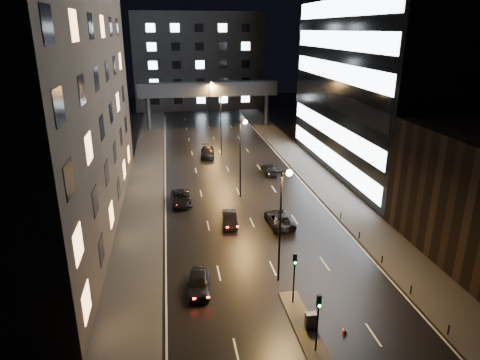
{
  "coord_description": "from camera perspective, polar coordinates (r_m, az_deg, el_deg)",
  "views": [
    {
      "loc": [
        -8.65,
        -23.34,
        20.8
      ],
      "look_at": [
        -0.83,
        23.35,
        4.0
      ],
      "focal_mm": 32.0,
      "sensor_mm": 36.0,
      "label": 1
    }
  ],
  "objects": [
    {
      "name": "ground",
      "position": [
        67.22,
        -1.65,
        1.51
      ],
      "size": [
        160.0,
        160.0,
        0.0
      ],
      "primitive_type": "plane",
      "color": "black",
      "rests_on": "ground"
    },
    {
      "name": "sidewalk_left",
      "position": [
        62.03,
        -12.51,
        -0.46
      ],
      "size": [
        5.0,
        110.0,
        0.15
      ],
      "primitive_type": "cube",
      "color": "#383533",
      "rests_on": "ground"
    },
    {
      "name": "sidewalk_right",
      "position": [
        65.42,
        9.87,
        0.77
      ],
      "size": [
        5.0,
        110.0,
        0.15
      ],
      "primitive_type": "cube",
      "color": "#383533",
      "rests_on": "ground"
    },
    {
      "name": "building_left",
      "position": [
        49.33,
        -27.03,
        16.6
      ],
      "size": [
        15.0,
        48.0,
        40.0
      ],
      "primitive_type": "cube",
      "color": "#2D2319",
      "rests_on": "ground"
    },
    {
      "name": "building_right_glass",
      "position": [
        68.23,
        21.35,
        19.73
      ],
      "size": [
        20.0,
        36.0,
        45.0
      ],
      "primitive_type": "cube",
      "color": "black",
      "rests_on": "ground"
    },
    {
      "name": "building_far",
      "position": [
        121.93,
        -5.63,
        15.55
      ],
      "size": [
        34.0,
        14.0,
        25.0
      ],
      "primitive_type": "cube",
      "color": "#333335",
      "rests_on": "ground"
    },
    {
      "name": "skybridge",
      "position": [
        94.56,
        -4.27,
        11.91
      ],
      "size": [
        30.0,
        3.0,
        10.0
      ],
      "color": "#333335",
      "rests_on": "ground"
    },
    {
      "name": "median_island",
      "position": [
        33.93,
        8.28,
        -18.35
      ],
      "size": [
        1.6,
        8.0,
        0.15
      ],
      "primitive_type": "cube",
      "color": "#383533",
      "rests_on": "ground"
    },
    {
      "name": "traffic_signal_near",
      "position": [
        34.18,
        7.26,
        -11.84
      ],
      "size": [
        0.28,
        0.34,
        4.4
      ],
      "color": "black",
      "rests_on": "median_island"
    },
    {
      "name": "traffic_signal_far",
      "position": [
        29.87,
        10.37,
        -17.19
      ],
      "size": [
        0.28,
        0.34,
        4.4
      ],
      "color": "black",
      "rests_on": "median_island"
    },
    {
      "name": "bollard_row",
      "position": [
        40.74,
        20.03,
        -11.75
      ],
      "size": [
        0.12,
        25.12,
        0.9
      ],
      "color": "black",
      "rests_on": "ground"
    },
    {
      "name": "streetlight_near",
      "position": [
        35.55,
        5.68,
        -4.28
      ],
      "size": [
        1.45,
        0.5,
        10.15
      ],
      "color": "black",
      "rests_on": "ground"
    },
    {
      "name": "streetlight_mid_a",
      "position": [
        54.01,
        0.22,
        4.19
      ],
      "size": [
        1.45,
        0.5,
        10.15
      ],
      "color": "black",
      "rests_on": "ground"
    },
    {
      "name": "streetlight_mid_b",
      "position": [
        73.29,
        -2.45,
        8.27
      ],
      "size": [
        1.45,
        0.5,
        10.15
      ],
      "color": "black",
      "rests_on": "ground"
    },
    {
      "name": "streetlight_far",
      "position": [
        92.87,
        -4.02,
        10.63
      ],
      "size": [
        1.45,
        0.5,
        10.15
      ],
      "color": "black",
      "rests_on": "ground"
    },
    {
      "name": "car_away_a",
      "position": [
        36.87,
        -5.47,
        -13.5
      ],
      "size": [
        2.23,
        4.6,
        1.51
      ],
      "primitive_type": "imported",
      "rotation": [
        0.0,
        0.0,
        -0.1
      ],
      "color": "black",
      "rests_on": "ground"
    },
    {
      "name": "car_away_b",
      "position": [
        48.01,
        -1.38,
        -5.2
      ],
      "size": [
        1.77,
        4.39,
        1.42
      ],
      "primitive_type": "imported",
      "rotation": [
        0.0,
        0.0,
        -0.06
      ],
      "color": "black",
      "rests_on": "ground"
    },
    {
      "name": "car_away_c",
      "position": [
        54.13,
        -7.83,
        -2.41
      ],
      "size": [
        2.68,
        5.39,
        1.47
      ],
      "primitive_type": "imported",
      "rotation": [
        0.0,
        0.0,
        0.05
      ],
      "color": "black",
      "rests_on": "ground"
    },
    {
      "name": "car_away_d",
      "position": [
        73.67,
        -4.35,
        3.75
      ],
      "size": [
        2.89,
        5.87,
        1.64
      ],
      "primitive_type": "imported",
      "rotation": [
        0.0,
        0.0,
        -0.11
      ],
      "color": "black",
      "rests_on": "ground"
    },
    {
      "name": "car_toward_a",
      "position": [
        48.15,
        5.26,
        -5.16
      ],
      "size": [
        2.73,
        5.51,
        1.5
      ],
      "primitive_type": "imported",
      "rotation": [
        0.0,
        0.0,
        3.19
      ],
      "color": "black",
      "rests_on": "ground"
    },
    {
      "name": "car_toward_b",
      "position": [
        65.03,
        3.96,
        1.5
      ],
      "size": [
        2.17,
        4.98,
        1.43
      ],
      "primitive_type": "imported",
      "rotation": [
        0.0,
        0.0,
        3.11
      ],
      "color": "black",
      "rests_on": "ground"
    },
    {
      "name": "utility_cabinet",
      "position": [
        33.1,
        9.42,
        -18.01
      ],
      "size": [
        0.81,
        0.54,
        1.24
      ],
      "primitive_type": "cube",
      "rotation": [
        0.0,
        0.0,
        -0.02
      ],
      "color": "#454547",
      "rests_on": "median_island"
    },
    {
      "name": "cone_b",
      "position": [
        33.53,
        13.78,
        -18.9
      ],
      "size": [
        0.46,
        0.46,
        0.52
      ],
      "primitive_type": "cone",
      "rotation": [
        0.0,
        0.0,
        -0.27
      ],
      "color": "#F1380C",
      "rests_on": "ground"
    }
  ]
}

